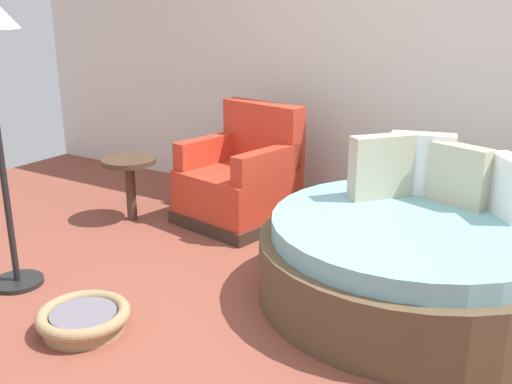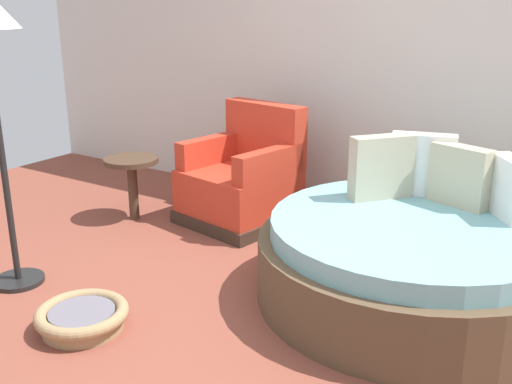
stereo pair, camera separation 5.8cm
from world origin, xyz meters
name	(u,v)px [view 1 (the left image)]	position (x,y,z in m)	size (l,w,h in m)	color
ground_plane	(249,338)	(0.00, 0.00, -0.01)	(8.00, 8.00, 0.02)	brown
back_wall	(406,58)	(0.00, 2.29, 1.30)	(8.00, 0.12, 2.60)	silver
round_daybed	(413,256)	(0.59, 0.91, 0.27)	(1.84, 1.84, 0.92)	brown
red_armchair	(242,182)	(-1.02, 1.48, 0.33)	(0.93, 0.93, 0.94)	#38281E
pet_basket	(84,318)	(-0.80, -0.43, 0.07)	(0.51, 0.51, 0.13)	#9E7F56
side_table	(129,170)	(-1.79, 1.01, 0.43)	(0.44, 0.44, 0.52)	#473323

